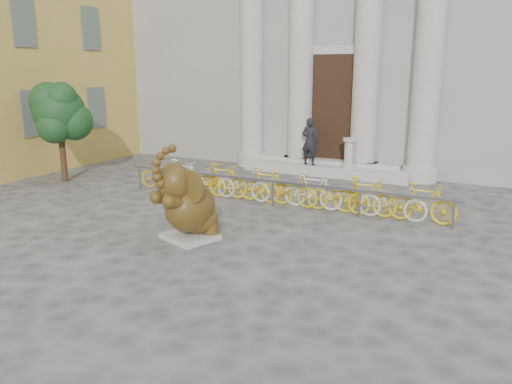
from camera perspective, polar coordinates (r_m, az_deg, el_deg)
The scene contains 8 objects.
ground at distance 10.11m, azimuth -10.10°, elevation -7.64°, with size 80.00×80.00×0.00m, color #474442.
classical_building at distance 23.24m, azimuth 13.25°, elevation 19.17°, with size 22.00×10.70×12.00m.
entrance_steps at distance 18.15m, azimuth 7.97°, elevation 2.59°, with size 6.00×1.20×0.36m, color #A8A59E.
elephant_statue at distance 11.00m, azimuth -7.78°, elevation -1.51°, with size 1.44×1.70×2.14m.
bike_rack at distance 13.89m, azimuth 2.33°, elevation 0.63°, with size 9.71×0.53×1.00m.
tree at distance 17.65m, azimuth -21.56°, elevation 8.41°, with size 1.90×1.73×3.29m.
pedestrian at distance 17.83m, azimuth 6.16°, elevation 5.76°, with size 0.61×0.40×1.68m, color black.
balustrade_post at distance 17.48m, azimuth 10.54°, elevation 4.26°, with size 0.42×0.42×1.04m.
Camera 1 is at (5.78, -7.45, 3.65)m, focal length 35.00 mm.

